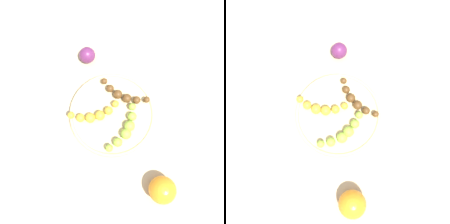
% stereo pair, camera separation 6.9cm
% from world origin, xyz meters
% --- Properties ---
extents(ground_plane, '(2.40, 2.40, 0.00)m').
position_xyz_m(ground_plane, '(0.00, 0.00, 0.00)').
color(ground_plane, tan).
extents(fruit_bowl, '(0.26, 0.26, 0.02)m').
position_xyz_m(fruit_bowl, '(0.00, 0.00, 0.01)').
color(fruit_bowl, '#D1B784').
rests_on(fruit_bowl, ground_plane).
extents(banana_green, '(0.09, 0.15, 0.03)m').
position_xyz_m(banana_green, '(-0.06, -0.01, 0.04)').
color(banana_green, '#8CAD38').
rests_on(banana_green, fruit_bowl).
extents(banana_overripe, '(0.14, 0.10, 0.03)m').
position_xyz_m(banana_overripe, '(0.03, -0.06, 0.03)').
color(banana_overripe, '#593819').
rests_on(banana_overripe, fruit_bowl).
extents(banana_spotted, '(0.07, 0.15, 0.03)m').
position_xyz_m(banana_spotted, '(0.02, 0.05, 0.03)').
color(banana_spotted, gold).
rests_on(banana_spotted, fruit_bowl).
extents(orange_fruit, '(0.08, 0.08, 0.08)m').
position_xyz_m(orange_fruit, '(-0.26, 0.00, 0.04)').
color(orange_fruit, orange).
rests_on(orange_fruit, ground_plane).
extents(plum_purple, '(0.05, 0.05, 0.05)m').
position_xyz_m(plum_purple, '(0.20, -0.03, 0.03)').
color(plum_purple, '#662659').
rests_on(plum_purple, ground_plane).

